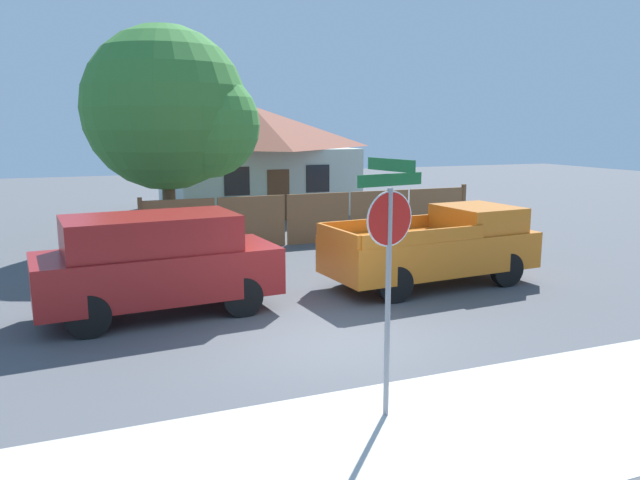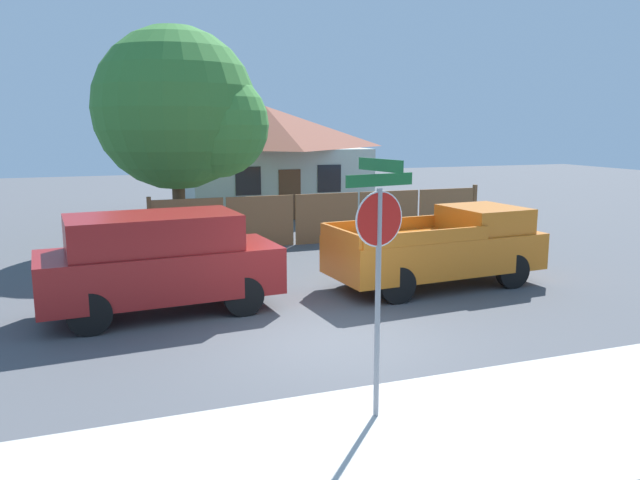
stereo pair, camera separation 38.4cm
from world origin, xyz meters
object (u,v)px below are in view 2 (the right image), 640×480
(oak_tree, at_px, (184,112))
(stop_sign, at_px, (379,245))
(orange_pickup, at_px, (442,248))
(house, at_px, (266,156))
(red_suv, at_px, (159,260))

(oak_tree, height_order, stop_sign, oak_tree)
(oak_tree, bearing_deg, orange_pickup, -57.20)
(house, xyz_separation_m, orange_pickup, (0.23, -14.63, -1.46))
(red_suv, relative_size, stop_sign, 1.43)
(house, distance_m, orange_pickup, 14.70)
(house, xyz_separation_m, red_suv, (-6.19, -14.65, -1.28))
(house, distance_m, stop_sign, 20.61)
(house, relative_size, oak_tree, 1.20)
(oak_tree, relative_size, orange_pickup, 1.31)
(orange_pickup, bearing_deg, stop_sign, -131.85)
(house, xyz_separation_m, oak_tree, (-4.55, -7.21, 1.75))
(house, xyz_separation_m, stop_sign, (-4.06, -20.20, -0.11))
(house, relative_size, stop_sign, 2.43)
(house, bearing_deg, oak_tree, -122.24)
(orange_pickup, xyz_separation_m, stop_sign, (-4.30, -5.58, 1.35))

